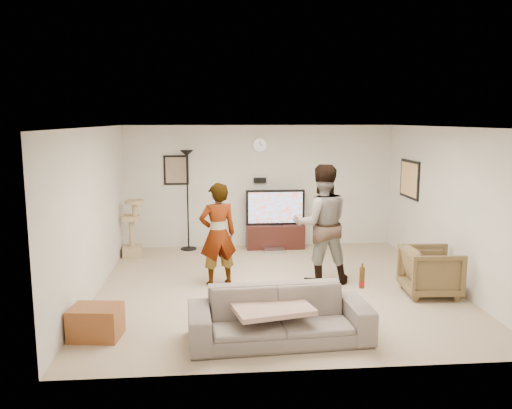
{
  "coord_description": "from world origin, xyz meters",
  "views": [
    {
      "loc": [
        -0.98,
        -7.76,
        2.61
      ],
      "look_at": [
        -0.29,
        0.2,
        1.29
      ],
      "focal_mm": 36.16,
      "sensor_mm": 36.0,
      "label": 1
    }
  ],
  "objects": [
    {
      "name": "console_box",
      "position": [
        0.23,
        2.11,
        0.04
      ],
      "size": [
        0.4,
        0.3,
        0.07
      ],
      "primitive_type": "cube",
      "color": "#B8B8C1",
      "rests_on": "floor"
    },
    {
      "name": "sofa",
      "position": [
        -0.2,
        -1.99,
        0.31
      ],
      "size": [
        2.2,
        0.97,
        0.63
      ],
      "primitive_type": "imported",
      "rotation": [
        0.0,
        0.0,
        0.06
      ],
      "color": "slate",
      "rests_on": "floor"
    },
    {
      "name": "tv",
      "position": [
        0.3,
        2.5,
        0.85
      ],
      "size": [
        1.2,
        0.08,
        0.71
      ],
      "primitive_type": "cube",
      "color": "black",
      "rests_on": "tv_stand"
    },
    {
      "name": "armchair",
      "position": [
        2.27,
        -0.56,
        0.36
      ],
      "size": [
        0.85,
        0.82,
        0.73
      ],
      "primitive_type": "imported",
      "rotation": [
        0.0,
        0.0,
        1.51
      ],
      "color": "brown",
      "rests_on": "floor"
    },
    {
      "name": "person_right",
      "position": [
        0.76,
        0.21,
        0.96
      ],
      "size": [
        0.95,
        0.75,
        1.92
      ],
      "primitive_type": "imported",
      "rotation": [
        0.0,
        0.0,
        3.17
      ],
      "color": "#424F96",
      "rests_on": "floor"
    },
    {
      "name": "wall_back",
      "position": [
        0.0,
        2.75,
        1.25
      ],
      "size": [
        5.5,
        0.04,
        2.5
      ],
      "primitive_type": "cube",
      "color": "silver",
      "rests_on": "floor"
    },
    {
      "name": "ceiling",
      "position": [
        0.0,
        0.0,
        2.51
      ],
      "size": [
        5.5,
        5.5,
        0.02
      ],
      "primitive_type": "cube",
      "color": "white",
      "rests_on": "wall_back"
    },
    {
      "name": "picture_back",
      "position": [
        -1.7,
        2.73,
        1.6
      ],
      "size": [
        0.42,
        0.03,
        0.52
      ],
      "primitive_type": "cube",
      "color": "#826E5B",
      "rests_on": "wall_back"
    },
    {
      "name": "toy_ball",
      "position": [
        -0.65,
        -0.03,
        0.04
      ],
      "size": [
        0.08,
        0.08,
        0.08
      ],
      "primitive_type": "sphere",
      "color": "#0B6286",
      "rests_on": "floor"
    },
    {
      "name": "floor_lamp",
      "position": [
        -1.47,
        2.52,
        1.01
      ],
      "size": [
        0.32,
        0.32,
        2.01
      ],
      "primitive_type": "cylinder",
      "color": "black",
      "rests_on": "floor"
    },
    {
      "name": "wall_left",
      "position": [
        -2.75,
        0.0,
        1.25
      ],
      "size": [
        0.04,
        5.5,
        2.5
      ],
      "primitive_type": "cube",
      "color": "silver",
      "rests_on": "floor"
    },
    {
      "name": "tv_screen",
      "position": [
        0.3,
        2.46,
        0.85
      ],
      "size": [
        1.1,
        0.01,
        0.63
      ],
      "primitive_type": "cube",
      "color": "#449EE1",
      "rests_on": "tv"
    },
    {
      "name": "tv_stand",
      "position": [
        0.3,
        2.5,
        0.25
      ],
      "size": [
        1.18,
        0.45,
        0.49
      ],
      "primitive_type": "cube",
      "color": "black",
      "rests_on": "floor"
    },
    {
      "name": "floor",
      "position": [
        0.0,
        0.0,
        -0.01
      ],
      "size": [
        5.5,
        5.5,
        0.02
      ],
      "primitive_type": "cube",
      "color": "tan",
      "rests_on": "ground"
    },
    {
      "name": "side_table",
      "position": [
        -2.4,
        -1.72,
        0.2
      ],
      "size": [
        0.64,
        0.51,
        0.39
      ],
      "primitive_type": "cube",
      "rotation": [
        0.0,
        0.0,
        -0.12
      ],
      "color": "brown",
      "rests_on": "floor"
    },
    {
      "name": "throw_blanket",
      "position": [
        -0.3,
        -1.99,
        0.42
      ],
      "size": [
        1.03,
        0.88,
        0.06
      ],
      "primitive_type": "cube",
      "rotation": [
        0.0,
        0.0,
        0.22
      ],
      "color": "tan",
      "rests_on": "sofa"
    },
    {
      "name": "wall_speaker",
      "position": [
        0.0,
        2.69,
        1.38
      ],
      "size": [
        0.25,
        0.1,
        0.1
      ],
      "primitive_type": "cube",
      "color": "black",
      "rests_on": "wall_back"
    },
    {
      "name": "beer_bottle",
      "position": [
        0.78,
        -1.99,
        0.75
      ],
      "size": [
        0.06,
        0.06,
        0.25
      ],
      "primitive_type": "cylinder",
      "color": "#59390E",
      "rests_on": "sofa"
    },
    {
      "name": "wall_clock",
      "position": [
        0.0,
        2.72,
        2.1
      ],
      "size": [
        0.26,
        0.04,
        0.26
      ],
      "primitive_type": "cylinder",
      "rotation": [
        1.57,
        0.0,
        0.0
      ],
      "color": "white",
      "rests_on": "wall_back"
    },
    {
      "name": "wall_front",
      "position": [
        0.0,
        -2.75,
        1.25
      ],
      "size": [
        5.5,
        0.04,
        2.5
      ],
      "primitive_type": "cube",
      "color": "silver",
      "rests_on": "floor"
    },
    {
      "name": "cat_tree",
      "position": [
        -2.53,
        2.07,
        0.55
      ],
      "size": [
        0.38,
        0.38,
        1.11
      ],
      "primitive_type": "cube",
      "rotation": [
        0.0,
        0.0,
        0.08
      ],
      "color": "tan",
      "rests_on": "floor"
    },
    {
      "name": "wall_right",
      "position": [
        2.75,
        0.0,
        1.25
      ],
      "size": [
        0.04,
        5.5,
        2.5
      ],
      "primitive_type": "cube",
      "color": "silver",
      "rests_on": "floor"
    },
    {
      "name": "person_left",
      "position": [
        -0.9,
        0.2,
        0.82
      ],
      "size": [
        0.68,
        0.54,
        1.64
      ],
      "primitive_type": "imported",
      "rotation": [
        0.0,
        0.0,
        3.41
      ],
      "color": "#9F9F9F",
      "rests_on": "floor"
    },
    {
      "name": "picture_right",
      "position": [
        2.73,
        1.6,
        1.5
      ],
      "size": [
        0.03,
        0.78,
        0.62
      ],
      "primitive_type": "cube",
      "color": "#FDB36E",
      "rests_on": "wall_right"
    }
  ]
}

